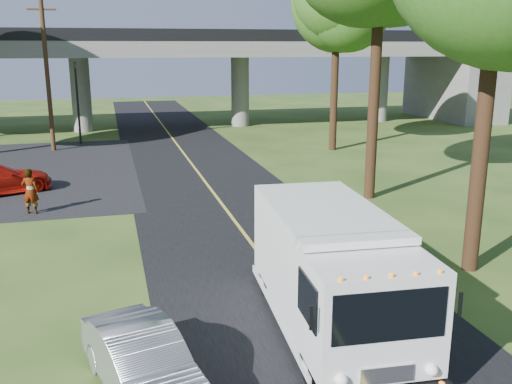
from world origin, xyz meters
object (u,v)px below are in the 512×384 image
object	(u,v)px
traffic_signal	(77,94)
tree_right_far	(341,8)
utility_pole	(47,74)
pedestrian	(30,192)
step_van	(331,268)
silver_sedan	(143,363)

from	to	relation	value
traffic_signal	tree_right_far	world-z (taller)	tree_right_far
tree_right_far	traffic_signal	bearing A→B (deg)	157.93
tree_right_far	utility_pole	bearing A→B (deg)	166.00
pedestrian	traffic_signal	bearing A→B (deg)	-77.57
traffic_signal	step_van	distance (m)	28.11
silver_sedan	traffic_signal	bearing A→B (deg)	78.06
step_van	pedestrian	distance (m)	13.61
utility_pole	tree_right_far	bearing A→B (deg)	-14.00
step_van	pedestrian	world-z (taller)	step_van
utility_pole	pedestrian	distance (m)	14.49
tree_right_far	step_van	distance (m)	23.97
step_van	pedestrian	size ratio (longest dim) A/B	3.75
utility_pole	silver_sedan	xyz separation A→B (m)	(3.61, -26.77, -3.97)
traffic_signal	utility_pole	xyz separation A→B (m)	(-1.50, -2.00, 1.40)
utility_pole	step_van	bearing A→B (deg)	-72.90
silver_sedan	step_van	bearing A→B (deg)	2.69
step_van	utility_pole	bearing A→B (deg)	110.82
traffic_signal	step_van	size ratio (longest dim) A/B	0.79
tree_right_far	pedestrian	size ratio (longest dim) A/B	6.28
pedestrian	utility_pole	bearing A→B (deg)	-72.06
traffic_signal	pedestrian	distance (m)	16.22
step_van	pedestrian	bearing A→B (deg)	127.21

